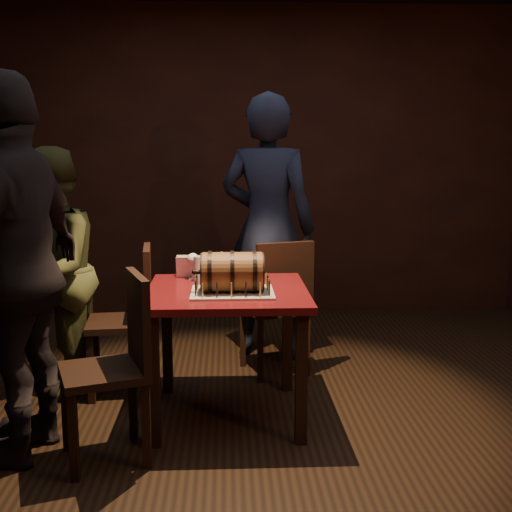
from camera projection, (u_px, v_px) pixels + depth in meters
name	position (u px, v px, depth m)	size (l,w,h in m)	color
room_shell	(263.00, 174.00, 3.39)	(5.04, 5.04, 2.80)	black
pub_table	(227.00, 308.00, 3.63)	(0.90, 0.90, 0.75)	#510D12
cake_board	(232.00, 292.00, 3.50)	(0.45, 0.35, 0.01)	#A59A85
barrel_cake	(232.00, 272.00, 3.48)	(0.39, 0.23, 0.23)	brown
birthday_candles	(232.00, 284.00, 3.49)	(0.40, 0.30, 0.09)	#DBD483
wine_glass_left	(193.00, 260.00, 3.86)	(0.07, 0.07, 0.16)	silver
wine_glass_mid	(222.00, 259.00, 3.90)	(0.07, 0.07, 0.16)	silver
wine_glass_right	(242.00, 260.00, 3.86)	(0.07, 0.07, 0.16)	silver
pint_of_ale	(200.00, 269.00, 3.82)	(0.07, 0.07, 0.15)	silver
menu_card	(185.00, 267.00, 3.93)	(0.10, 0.05, 0.13)	white
chair_back	(279.00, 300.00, 4.32)	(0.51, 0.51, 0.93)	black
chair_left_rear	(132.00, 311.00, 4.02)	(0.44, 0.44, 0.93)	black
chair_left_front	(119.00, 357.00, 3.15)	(0.51, 0.51, 0.93)	black
person_back	(268.00, 228.00, 4.67)	(0.70, 0.46, 1.92)	#191E32
person_left_rear	(50.00, 273.00, 3.96)	(0.75, 0.59, 1.55)	#3D4120
person_left_front	(17.00, 269.00, 3.13)	(1.11, 0.46, 1.90)	black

